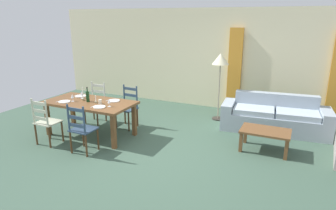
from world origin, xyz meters
The scene contains 26 objects.
ground_plane centered at (0.00, 0.00, -0.01)m, with size 9.60×9.60×0.02m, color #3C5645.
wall_far centered at (0.00, 3.30, 1.35)m, with size 9.60×0.16×2.70m, color beige.
curtain_panel_left centered at (0.76, 3.16, 1.10)m, with size 0.35×0.08×2.20m, color orange.
dining_table centered at (-1.59, 0.11, 0.66)m, with size 1.90×0.96×0.75m.
dining_chair_near_left centered at (-2.07, -0.65, 0.48)m, with size 0.42×0.40×0.96m.
dining_chair_near_right centered at (-1.17, -0.66, 0.48)m, with size 0.42×0.40×0.96m.
dining_chair_far_left centered at (-2.01, 0.84, 0.48)m, with size 0.43×0.41×0.96m.
dining_chair_far_right centered at (-1.14, 0.87, 0.48)m, with size 0.45×0.43×0.96m.
dinner_plate_near_left centered at (-2.04, -0.14, 0.76)m, with size 0.24×0.24×0.02m, color white.
fork_near_left centered at (-2.19, -0.14, 0.75)m, with size 0.02×0.17×0.01m, color silver.
dinner_plate_near_right centered at (-1.14, -0.14, 0.76)m, with size 0.24×0.24×0.02m, color white.
fork_near_right centered at (-1.29, -0.14, 0.75)m, with size 0.02×0.17×0.01m, color silver.
dinner_plate_far_left centered at (-2.04, 0.36, 0.76)m, with size 0.24×0.24×0.02m, color white.
fork_far_left centered at (-2.19, 0.36, 0.75)m, with size 0.02×0.17×0.01m, color silver.
dinner_plate_far_right centered at (-1.14, 0.36, 0.76)m, with size 0.24×0.24×0.02m, color white.
fork_far_right centered at (-1.29, 0.36, 0.75)m, with size 0.02×0.17×0.01m, color silver.
wine_bottle centered at (-1.61, 0.09, 0.87)m, with size 0.07×0.07×0.32m.
wine_glass_near_left centered at (-1.92, -0.03, 0.86)m, with size 0.06×0.06×0.16m.
wine_glass_near_right centered at (-0.99, -0.02, 0.86)m, with size 0.06×0.06×0.16m.
wine_glass_far_left centered at (-1.90, 0.24, 0.86)m, with size 0.06×0.06×0.16m.
coffee_cup_primary centered at (-1.28, 0.07, 0.80)m, with size 0.07×0.07×0.09m, color beige.
candle_tall centered at (-1.77, 0.13, 0.83)m, with size 0.05×0.05×0.29m.
candle_short centered at (-1.39, 0.07, 0.79)m, with size 0.05×0.05×0.16m.
couch centered at (1.95, 2.07, 0.29)m, with size 2.35×1.02×0.80m.
coffee_table centered at (1.91, 0.86, 0.36)m, with size 0.90×0.56×0.42m.
standing_lamp centered at (0.61, 2.26, 1.41)m, with size 0.40×0.40×1.64m.
Camera 1 is at (2.42, -4.60, 2.45)m, focal length 31.52 mm.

